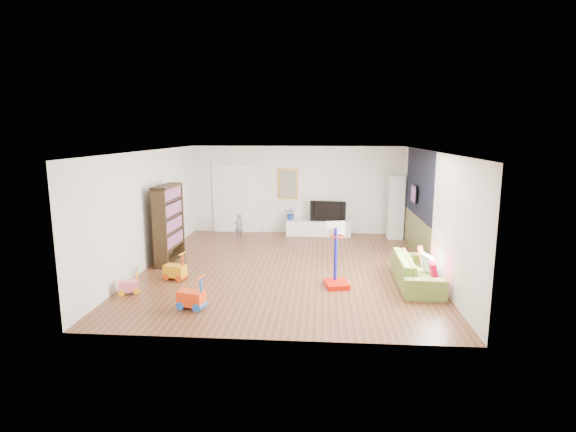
# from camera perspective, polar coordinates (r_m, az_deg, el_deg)

# --- Properties ---
(floor) EXTENTS (6.50, 7.50, 0.00)m
(floor) POSITION_cam_1_polar(r_m,az_deg,el_deg) (10.58, -0.16, -6.53)
(floor) COLOR brown
(floor) RESTS_ON ground
(ceiling) EXTENTS (6.50, 7.50, 0.00)m
(ceiling) POSITION_cam_1_polar(r_m,az_deg,el_deg) (10.12, -0.17, 8.24)
(ceiling) COLOR white
(ceiling) RESTS_ON ground
(wall_back) EXTENTS (6.50, 0.00, 2.70)m
(wall_back) POSITION_cam_1_polar(r_m,az_deg,el_deg) (13.96, 1.04, 3.33)
(wall_back) COLOR silver
(wall_back) RESTS_ON ground
(wall_front) EXTENTS (6.50, 0.00, 2.70)m
(wall_front) POSITION_cam_1_polar(r_m,az_deg,el_deg) (6.62, -2.72, -4.88)
(wall_front) COLOR white
(wall_front) RESTS_ON ground
(wall_left) EXTENTS (0.00, 7.50, 2.70)m
(wall_left) POSITION_cam_1_polar(r_m,az_deg,el_deg) (11.00, -17.30, 0.88)
(wall_left) COLOR silver
(wall_left) RESTS_ON ground
(wall_right) EXTENTS (0.00, 7.50, 2.70)m
(wall_right) POSITION_cam_1_polar(r_m,az_deg,el_deg) (10.52, 17.76, 0.43)
(wall_right) COLOR silver
(wall_right) RESTS_ON ground
(navy_accent) EXTENTS (0.01, 3.20, 1.70)m
(navy_accent) POSITION_cam_1_polar(r_m,az_deg,el_deg) (11.80, 16.28, 4.01)
(navy_accent) COLOR black
(navy_accent) RESTS_ON wall_right
(olive_wainscot) EXTENTS (0.01, 3.20, 1.00)m
(olive_wainscot) POSITION_cam_1_polar(r_m,az_deg,el_deg) (12.02, 15.95, -2.39)
(olive_wainscot) COLOR brown
(olive_wainscot) RESTS_ON wall_right
(doorway) EXTENTS (1.45, 0.06, 2.10)m
(doorway) POSITION_cam_1_polar(r_m,az_deg,el_deg) (14.20, -6.66, 2.16)
(doorway) COLOR white
(doorway) RESTS_ON ground
(painting_back) EXTENTS (0.62, 0.06, 0.92)m
(painting_back) POSITION_cam_1_polar(r_m,az_deg,el_deg) (13.92, 0.00, 4.13)
(painting_back) COLOR gold
(painting_back) RESTS_ON wall_back
(artwork_right) EXTENTS (0.04, 0.56, 0.46)m
(artwork_right) POSITION_cam_1_polar(r_m,az_deg,el_deg) (12.02, 15.71, 2.71)
(artwork_right) COLOR #7F3F8C
(artwork_right) RESTS_ON wall_right
(media_console) EXTENTS (1.96, 0.50, 0.46)m
(media_console) POSITION_cam_1_polar(r_m,az_deg,el_deg) (13.80, 3.86, -1.51)
(media_console) COLOR white
(media_console) RESTS_ON ground
(tall_cabinet) EXTENTS (0.44, 0.44, 1.89)m
(tall_cabinet) POSITION_cam_1_polar(r_m,az_deg,el_deg) (13.61, 13.52, 1.11)
(tall_cabinet) COLOR silver
(tall_cabinet) RESTS_ON ground
(bookshelf) EXTENTS (0.35, 1.29, 1.88)m
(bookshelf) POSITION_cam_1_polar(r_m,az_deg,el_deg) (11.18, -14.91, -0.98)
(bookshelf) COLOR #302211
(bookshelf) RESTS_ON ground
(sofa) EXTENTS (0.84, 2.06, 0.60)m
(sofa) POSITION_cam_1_polar(r_m,az_deg,el_deg) (9.72, 16.03, -6.68)
(sofa) COLOR olive
(sofa) RESTS_ON ground
(basketball_hoop) EXTENTS (0.56, 0.64, 1.34)m
(basketball_hoop) POSITION_cam_1_polar(r_m,az_deg,el_deg) (9.17, 6.27, -4.95)
(basketball_hoop) COLOR #BE1000
(basketball_hoop) RESTS_ON ground
(ride_on_yellow) EXTENTS (0.50, 0.38, 0.60)m
(ride_on_yellow) POSITION_cam_1_polar(r_m,az_deg,el_deg) (9.96, -14.18, -6.17)
(ride_on_yellow) COLOR #DD9C0E
(ride_on_yellow) RESTS_ON ground
(ride_on_orange) EXTENTS (0.51, 0.37, 0.61)m
(ride_on_orange) POSITION_cam_1_polar(r_m,az_deg,el_deg) (8.29, -12.21, -9.46)
(ride_on_orange) COLOR #F13F0E
(ride_on_orange) RESTS_ON ground
(ride_on_pink) EXTENTS (0.44, 0.37, 0.50)m
(ride_on_pink) POSITION_cam_1_polar(r_m,az_deg,el_deg) (9.37, -19.60, -7.84)
(ride_on_pink) COLOR #FC6C86
(ride_on_pink) RESTS_ON ground
(child) EXTENTS (0.33, 0.31, 0.75)m
(child) POSITION_cam_1_polar(r_m,az_deg,el_deg) (13.37, -6.26, -1.30)
(child) COLOR slate
(child) RESTS_ON ground
(tv) EXTENTS (1.09, 0.27, 0.62)m
(tv) POSITION_cam_1_polar(r_m,az_deg,el_deg) (13.70, 5.13, 0.69)
(tv) COLOR black
(tv) RESTS_ON media_console
(vase_plant) EXTENTS (0.40, 0.35, 0.41)m
(vase_plant) POSITION_cam_1_polar(r_m,az_deg,el_deg) (13.77, 0.38, 0.32)
(vase_plant) COLOR navy
(vase_plant) RESTS_ON media_console
(pillow_left) EXTENTS (0.11, 0.35, 0.34)m
(pillow_left) POSITION_cam_1_polar(r_m,az_deg,el_deg) (9.18, 18.01, -6.68)
(pillow_left) COLOR #B9002A
(pillow_left) RESTS_ON sofa
(pillow_center) EXTENTS (0.20, 0.38, 0.37)m
(pillow_center) POSITION_cam_1_polar(r_m,az_deg,el_deg) (9.68, 17.35, -5.75)
(pillow_center) COLOR white
(pillow_center) RESTS_ON sofa
(pillow_right) EXTENTS (0.16, 0.36, 0.35)m
(pillow_right) POSITION_cam_1_polar(r_m,az_deg,el_deg) (10.27, 16.60, -4.78)
(pillow_right) COLOR #D04330
(pillow_right) RESTS_ON sofa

